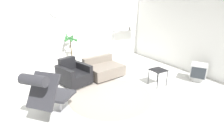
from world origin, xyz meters
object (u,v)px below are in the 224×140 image
(crt_television, at_px, (198,72))
(shelf_unit, at_px, (126,30))
(armchair_red, at_px, (74,75))
(side_table, at_px, (158,71))
(couch_low, at_px, (103,69))
(lounge_chair, at_px, (47,91))
(potted_plant, at_px, (71,53))

(crt_television, xyz_separation_m, shelf_unit, (-0.29, 3.50, 0.93))
(armchair_red, relative_size, side_table, 2.08)
(crt_television, bearing_deg, side_table, 41.09)
(couch_low, bearing_deg, armchair_red, -1.03)
(lounge_chair, bearing_deg, shelf_unit, 86.24)
(couch_low, relative_size, crt_television, 1.86)
(armchair_red, height_order, potted_plant, potted_plant)
(armchair_red, relative_size, couch_low, 0.83)
(armchair_red, relative_size, shelf_unit, 0.56)
(side_table, bearing_deg, lounge_chair, -178.25)
(lounge_chair, height_order, crt_television, lounge_chair)
(armchair_red, distance_m, potted_plant, 1.64)
(side_table, bearing_deg, crt_television, -18.87)
(couch_low, distance_m, potted_plant, 1.59)
(side_table, relative_size, crt_television, 0.74)
(armchair_red, distance_m, side_table, 2.53)
(armchair_red, bearing_deg, potted_plant, -122.41)
(lounge_chair, xyz_separation_m, shelf_unit, (4.16, 3.15, 0.55))
(crt_television, bearing_deg, lounge_chair, 55.45)
(couch_low, height_order, side_table, couch_low)
(lounge_chair, relative_size, shelf_unit, 0.62)
(lounge_chair, relative_size, potted_plant, 0.82)
(couch_low, xyz_separation_m, side_table, (1.03, -1.49, 0.20))
(crt_television, relative_size, potted_plant, 0.48)
(crt_television, distance_m, shelf_unit, 3.63)
(couch_low, distance_m, side_table, 1.82)
(crt_television, height_order, shelf_unit, shelf_unit)
(couch_low, relative_size, side_table, 2.50)
(lounge_chair, xyz_separation_m, couch_low, (2.11, 1.58, -0.45))
(couch_low, bearing_deg, crt_television, 134.01)
(lounge_chair, xyz_separation_m, armchair_red, (1.04, 1.48, -0.40))
(lounge_chair, height_order, couch_low, lounge_chair)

